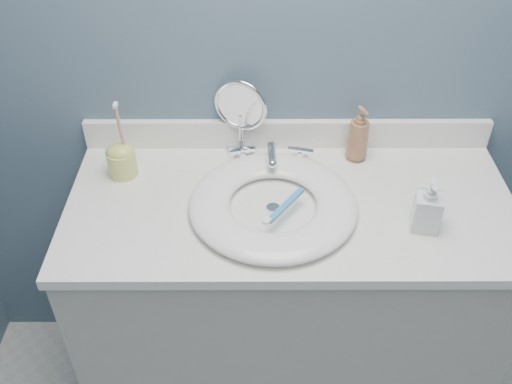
{
  "coord_description": "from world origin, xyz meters",
  "views": [
    {
      "loc": [
        -0.1,
        -0.2,
        1.89
      ],
      "look_at": [
        -0.1,
        0.94,
        0.94
      ],
      "focal_mm": 40.0,
      "sensor_mm": 36.0,
      "label": 1
    }
  ],
  "objects_px": {
    "soap_bottle_amber": "(359,134)",
    "soap_bottle_clear": "(428,205)",
    "makeup_mirror": "(241,114)",
    "toothbrush_holder": "(121,159)"
  },
  "relations": [
    {
      "from": "soap_bottle_amber",
      "to": "soap_bottle_clear",
      "type": "bearing_deg",
      "value": -87.01
    },
    {
      "from": "makeup_mirror",
      "to": "soap_bottle_clear",
      "type": "bearing_deg",
      "value": -15.79
    },
    {
      "from": "makeup_mirror",
      "to": "soap_bottle_amber",
      "type": "xyz_separation_m",
      "value": [
        0.34,
        -0.04,
        -0.05
      ]
    },
    {
      "from": "soap_bottle_clear",
      "to": "toothbrush_holder",
      "type": "distance_m",
      "value": 0.84
    },
    {
      "from": "soap_bottle_amber",
      "to": "soap_bottle_clear",
      "type": "xyz_separation_m",
      "value": [
        0.13,
        -0.3,
        -0.01
      ]
    },
    {
      "from": "soap_bottle_amber",
      "to": "toothbrush_holder",
      "type": "xyz_separation_m",
      "value": [
        -0.68,
        -0.08,
        -0.03
      ]
    },
    {
      "from": "makeup_mirror",
      "to": "toothbrush_holder",
      "type": "bearing_deg",
      "value": -141.55
    },
    {
      "from": "toothbrush_holder",
      "to": "soap_bottle_clear",
      "type": "bearing_deg",
      "value": -15.42
    },
    {
      "from": "makeup_mirror",
      "to": "soap_bottle_clear",
      "type": "distance_m",
      "value": 0.59
    },
    {
      "from": "soap_bottle_amber",
      "to": "toothbrush_holder",
      "type": "height_order",
      "value": "toothbrush_holder"
    }
  ]
}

